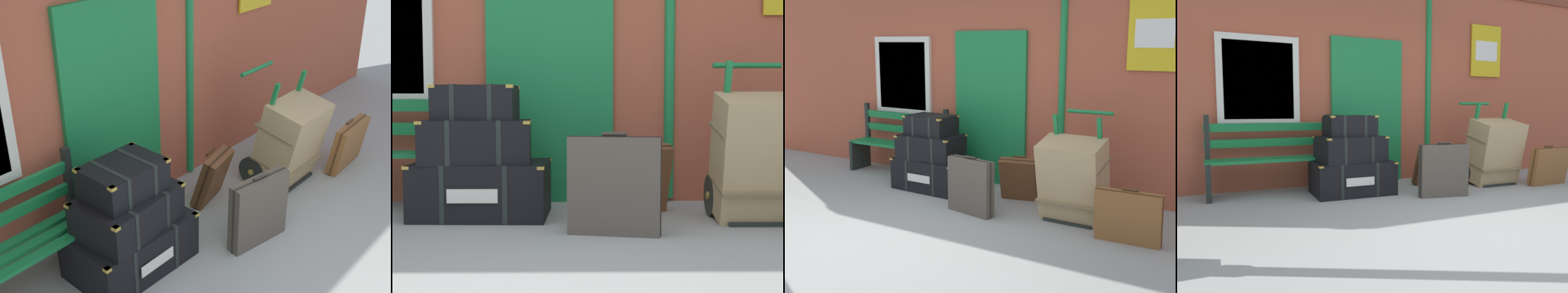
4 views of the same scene
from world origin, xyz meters
The scene contains 11 objects.
ground_plane centered at (0.00, 0.00, 0.00)m, with size 60.00×60.00×0.00m, color gray.
brick_facade centered at (-0.01, 2.60, 1.60)m, with size 10.40×0.35×3.20m.
platform_bench centered at (-1.47, 2.16, 0.44)m, with size 1.60×0.43×1.01m.
steamer_trunk_base centered at (-0.54, 1.77, 0.21)m, with size 1.03×0.68×0.43m.
steamer_trunk_middle centered at (-0.57, 1.75, 0.58)m, with size 0.85×0.61×0.33m.
steamer_trunk_top centered at (-0.58, 1.76, 0.87)m, with size 0.61×0.46×0.27m.
porters_trolley centered at (1.53, 1.70, 0.27)m, with size 0.71×0.64×1.19m.
large_brown_trunk centered at (1.53, 1.52, 0.48)m, with size 0.70×0.61×0.95m.
suitcase_tan centered at (2.24, 1.19, 0.27)m, with size 0.66×0.24×0.56m.
suitcase_caramel centered at (0.68, 1.88, 0.28)m, with size 0.50×0.37×0.57m.
suitcase_slate centered at (0.43, 1.16, 0.32)m, with size 0.62×0.24×0.69m.
Camera 3 is at (3.52, -3.67, 1.97)m, focal length 47.49 mm.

